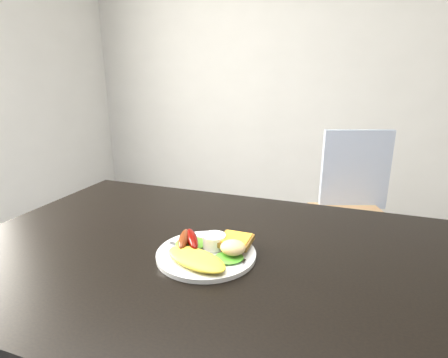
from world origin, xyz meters
TOP-DOWN VIEW (x-y plane):
  - room_back_panel at (0.00, 2.25)m, footprint 4.00×0.04m
  - dining_table at (0.00, 0.00)m, footprint 1.20×0.80m
  - dining_chair at (0.35, 1.07)m, footprint 0.46×0.46m
  - person at (0.09, 0.55)m, footprint 0.55×0.41m
  - plate at (0.01, -0.03)m, footprint 0.23×0.23m
  - lettuce_left at (-0.03, -0.01)m, footprint 0.09×0.08m
  - lettuce_right at (0.07, -0.05)m, footprint 0.08×0.08m
  - omelette at (0.01, -0.09)m, footprint 0.17×0.12m
  - sausage_a at (-0.04, -0.03)m, footprint 0.05×0.10m
  - sausage_b at (-0.03, -0.02)m, footprint 0.08×0.10m
  - ramekin at (0.02, -0.01)m, footprint 0.06×0.06m
  - toast_a at (0.05, 0.02)m, footprint 0.09×0.09m
  - toast_b at (0.07, 0.01)m, footprint 0.07×0.07m
  - potato_salad at (0.08, -0.03)m, footprint 0.06×0.06m
  - fork at (-0.01, -0.05)m, footprint 0.14×0.05m

SIDE VIEW (x-z plane):
  - dining_chair at x=0.35m, z-range 0.43..0.47m
  - person at x=0.09m, z-range 0.00..1.40m
  - dining_table at x=0.00m, z-range 0.71..0.75m
  - plate at x=0.01m, z-range 0.75..0.76m
  - fork at x=-0.01m, z-range 0.76..0.77m
  - lettuce_right at x=0.07m, z-range 0.76..0.77m
  - lettuce_left at x=-0.03m, z-range 0.76..0.77m
  - toast_a at x=0.05m, z-range 0.76..0.77m
  - omelette at x=0.01m, z-range 0.76..0.78m
  - ramekin at x=0.02m, z-range 0.76..0.80m
  - toast_b at x=0.07m, z-range 0.78..0.79m
  - sausage_a at x=-0.04m, z-range 0.77..0.79m
  - sausage_b at x=-0.03m, z-range 0.77..0.80m
  - potato_salad at x=0.08m, z-range 0.77..0.80m
  - room_back_panel at x=0.00m, z-range 0.00..2.70m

